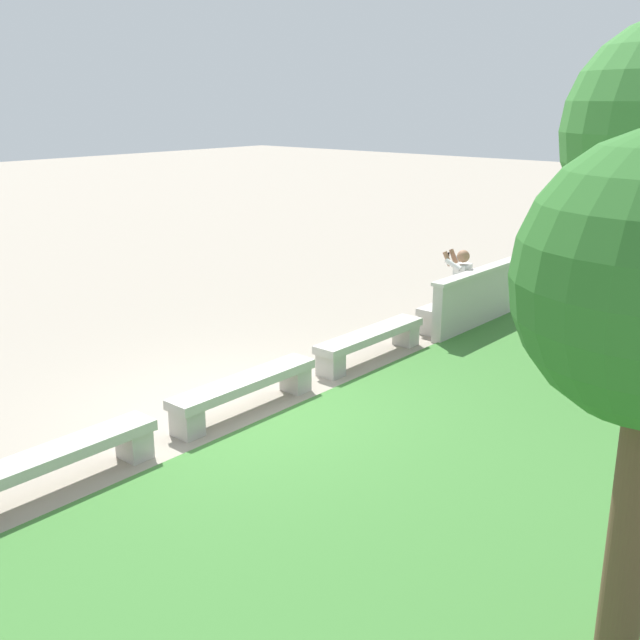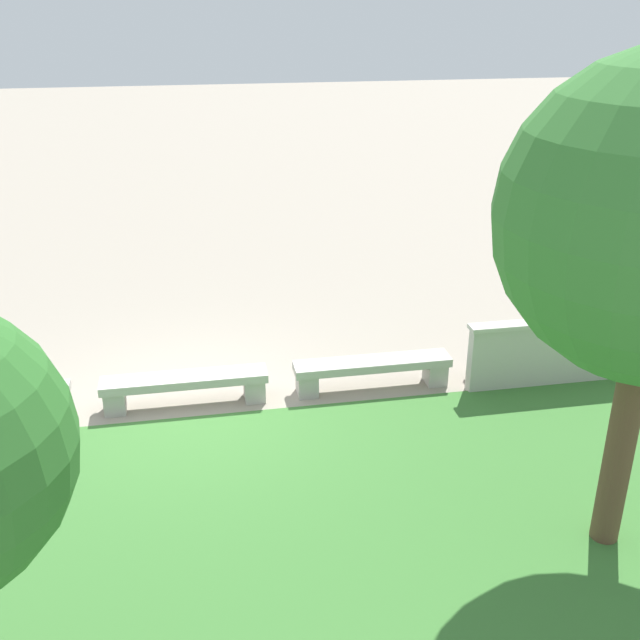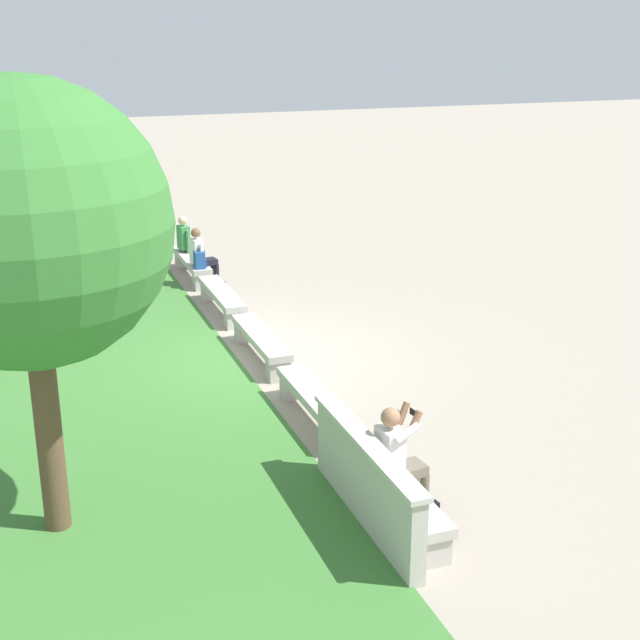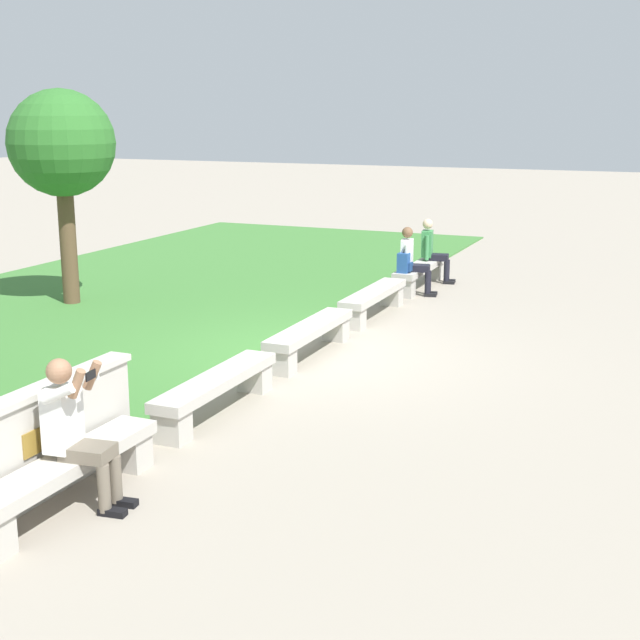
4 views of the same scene
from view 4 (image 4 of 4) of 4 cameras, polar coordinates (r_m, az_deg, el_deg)
ground_plane at (r=12.45m, az=-0.64°, el=-2.31°), size 80.00×80.00×0.00m
grass_strip at (r=14.70m, az=-16.48°, el=-0.34°), size 24.76×8.00×0.03m
bench_main at (r=8.08m, az=-15.98°, el=-9.46°), size 2.24×0.40×0.45m
bench_near at (r=10.11m, az=-6.64°, el=-4.34°), size 2.24×0.40×0.45m
bench_mid at (r=12.37m, az=-0.64°, el=-0.94°), size 2.24×0.40×0.45m
bench_far at (r=14.75m, az=3.46°, el=1.40°), size 2.24×0.40×0.45m
bench_end at (r=17.20m, az=6.40°, el=3.07°), size 2.24×0.40×0.45m
backrest_wall_with_plaque at (r=8.21m, az=-17.94°, el=-7.66°), size 2.70×0.24×1.01m
person_photographer at (r=7.93m, az=-15.42°, el=-6.53°), size 0.50×0.75×1.32m
person_distant at (r=16.46m, az=5.95°, el=3.90°), size 0.47×0.71×1.26m
person_companion at (r=17.70m, az=7.21°, el=4.54°), size 0.47×0.71×1.26m
backpack at (r=16.31m, az=5.45°, el=3.66°), size 0.28×0.24×0.43m
tree_left_background at (r=15.97m, az=-16.20°, el=10.65°), size 1.81×1.81×3.70m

